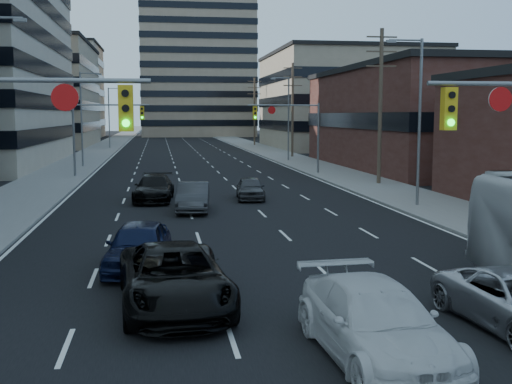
{
  "coord_description": "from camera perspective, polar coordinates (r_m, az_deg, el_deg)",
  "views": [
    {
      "loc": [
        -3.35,
        -7.76,
        4.99
      ],
      "look_at": [
        0.15,
        15.18,
        2.2
      ],
      "focal_mm": 45.0,
      "sensor_mm": 36.0,
      "label": 1
    }
  ],
  "objects": [
    {
      "name": "office_left_far",
      "position": [
        109.76,
        -19.7,
        8.03
      ],
      "size": [
        20.0,
        30.0,
        16.0
      ],
      "primitive_type": "cube",
      "color": "gray",
      "rests_on": "ground"
    },
    {
      "name": "sidewalk_left",
      "position": [
        138.09,
        -12.08,
        4.67
      ],
      "size": [
        5.0,
        300.0,
        0.15
      ],
      "primitive_type": "cube",
      "color": "slate",
      "rests_on": "ground"
    },
    {
      "name": "sedan_blue",
      "position": [
        21.11,
        -10.39,
        -4.74
      ],
      "size": [
        2.41,
        4.83,
        1.58
      ],
      "primitive_type": "imported",
      "rotation": [
        0.0,
        0.0,
        -0.12
      ],
      "color": "black",
      "rests_on": "ground"
    },
    {
      "name": "black_pickup",
      "position": [
        16.83,
        -7.29,
        -7.58
      ],
      "size": [
        3.1,
        6.01,
        1.62
      ],
      "primitive_type": "imported",
      "rotation": [
        0.0,
        0.0,
        0.07
      ],
      "color": "black",
      "rests_on": "ground"
    },
    {
      "name": "sedan_grey_center",
      "position": [
        33.44,
        -5.6,
        -0.46
      ],
      "size": [
        2.03,
        4.7,
        1.51
      ],
      "primitive_type": "imported",
      "rotation": [
        0.0,
        0.0,
        -0.1
      ],
      "color": "#333335",
      "rests_on": "ground"
    },
    {
      "name": "utility_pole_midblock",
      "position": [
        75.38,
        3.27,
        7.44
      ],
      "size": [
        2.2,
        0.28,
        11.0
      ],
      "color": "#4C3D2D",
      "rests_on": "ground"
    },
    {
      "name": "white_van",
      "position": [
        13.57,
        10.57,
        -11.33
      ],
      "size": [
        2.51,
        5.5,
        1.56
      ],
      "primitive_type": "imported",
      "rotation": [
        0.0,
        0.0,
        0.06
      ],
      "color": "silver",
      "rests_on": "ground"
    },
    {
      "name": "streetlight_left_far",
      "position": [
        98.01,
        -12.84,
        6.72
      ],
      "size": [
        2.03,
        0.22,
        9.0
      ],
      "color": "slate",
      "rests_on": "ground"
    },
    {
      "name": "road_surface",
      "position": [
        137.89,
        -7.29,
        4.73
      ],
      "size": [
        18.0,
        300.0,
        0.02
      ],
      "primitive_type": "cube",
      "color": "black",
      "rests_on": "ground"
    },
    {
      "name": "sedan_grey_right",
      "position": [
        37.98,
        -0.51,
        0.34
      ],
      "size": [
        1.95,
        4.12,
        1.36
      ],
      "primitive_type": "imported",
      "rotation": [
        0.0,
        0.0,
        -0.09
      ],
      "color": "#3A3A3D",
      "rests_on": "ground"
    },
    {
      "name": "signal_far_right",
      "position": [
        53.9,
        3.17,
        6.11
      ],
      "size": [
        6.09,
        0.33,
        6.0
      ],
      "color": "slate",
      "rests_on": "ground"
    },
    {
      "name": "utility_pole_block",
      "position": [
        46.44,
        11.0,
        7.7
      ],
      "size": [
        2.2,
        0.28,
        11.0
      ],
      "color": "#4C3D2D",
      "rests_on": "ground"
    },
    {
      "name": "apartment_tower",
      "position": [
        159.85,
        -5.41,
        15.47
      ],
      "size": [
        26.0,
        26.0,
        58.0
      ],
      "primitive_type": "cube",
      "color": "gray",
      "rests_on": "ground"
    },
    {
      "name": "office_right_far",
      "position": [
        99.89,
        7.9,
        7.95
      ],
      "size": [
        22.0,
        28.0,
        14.0
      ],
      "primitive_type": "cube",
      "color": "gray",
      "rests_on": "ground"
    },
    {
      "name": "sedan_black_far",
      "position": [
        37.69,
        -9.05,
        0.32
      ],
      "size": [
        2.58,
        5.39,
        1.51
      ],
      "primitive_type": "imported",
      "rotation": [
        0.0,
        0.0,
        -0.09
      ],
      "color": "black",
      "rests_on": "ground"
    },
    {
      "name": "sidewalk_right",
      "position": [
        138.64,
        -2.52,
        4.82
      ],
      "size": [
        5.0,
        300.0,
        0.15
      ],
      "primitive_type": "cube",
      "color": "slate",
      "rests_on": "ground"
    },
    {
      "name": "bg_block_left",
      "position": [
        149.88,
        -18.33,
        8.43
      ],
      "size": [
        24.0,
        24.0,
        20.0
      ],
      "primitive_type": "cube",
      "color": "#ADA089",
      "rests_on": "ground"
    },
    {
      "name": "bg_block_right",
      "position": [
        142.22,
        5.78,
        7.23
      ],
      "size": [
        22.0,
        22.0,
        12.0
      ],
      "primitive_type": "cube",
      "color": "gray",
      "rests_on": "ground"
    },
    {
      "name": "streetlight_left_mid",
      "position": [
        63.15,
        -15.12,
        6.68
      ],
      "size": [
        2.03,
        0.22,
        9.0
      ],
      "color": "slate",
      "rests_on": "ground"
    },
    {
      "name": "storefront_right_mid",
      "position": [
        63.91,
        16.77,
        6.13
      ],
      "size": [
        20.0,
        30.0,
        9.0
      ],
      "primitive_type": "cube",
      "color": "#472119",
      "rests_on": "ground"
    },
    {
      "name": "streetlight_right_far",
      "position": [
        69.13,
        2.78,
        6.9
      ],
      "size": [
        2.03,
        0.22,
        9.0
      ],
      "color": "slate",
      "rests_on": "ground"
    },
    {
      "name": "signal_far_left",
      "position": [
        52.94,
        -13.43,
        5.92
      ],
      "size": [
        6.09,
        0.33,
        6.0
      ],
      "color": "slate",
      "rests_on": "ground"
    },
    {
      "name": "streetlight_right_near",
      "position": [
        35.5,
        14.11,
        6.75
      ],
      "size": [
        2.03,
        0.22,
        9.0
      ],
      "color": "slate",
      "rests_on": "ground"
    },
    {
      "name": "utility_pole_distant",
      "position": [
        104.92,
        -0.14,
        7.29
      ],
      "size": [
        2.2,
        0.28,
        11.0
      ],
      "color": "#4C3D2D",
      "rests_on": "ground"
    }
  ]
}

